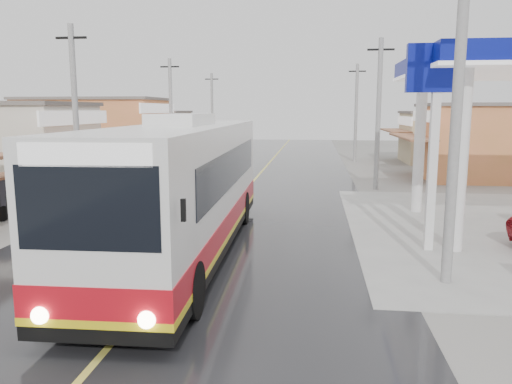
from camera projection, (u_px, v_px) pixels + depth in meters
ground at (174, 272)px, 13.33m from camera, size 120.00×120.00×0.00m
road at (248, 187)px, 28.03m from camera, size 12.00×90.00×0.02m
centre_line at (248, 187)px, 28.02m from camera, size 0.15×90.00×0.01m
shopfronts_left at (57, 176)px, 32.47m from camera, size 11.00×44.00×5.20m
utility_poles_left at (135, 182)px, 29.82m from camera, size 1.60×50.00×8.00m
utility_poles_right at (375, 189)px, 27.22m from camera, size 1.60×36.00×8.00m
coach_bus at (185, 188)px, 14.76m from camera, size 3.24×13.40×4.16m
second_bus at (202, 145)px, 37.09m from camera, size 2.63×9.51×3.15m
cyclist at (150, 192)px, 21.95m from camera, size 1.00×2.06×2.13m
tricycle_near at (7, 192)px, 20.33m from camera, size 1.87×2.48×1.72m
tricycle_far at (86, 169)px, 28.21m from camera, size 1.92×2.31×1.70m
tyre_stack at (41, 214)px, 19.88m from camera, size 0.79×0.79×0.40m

